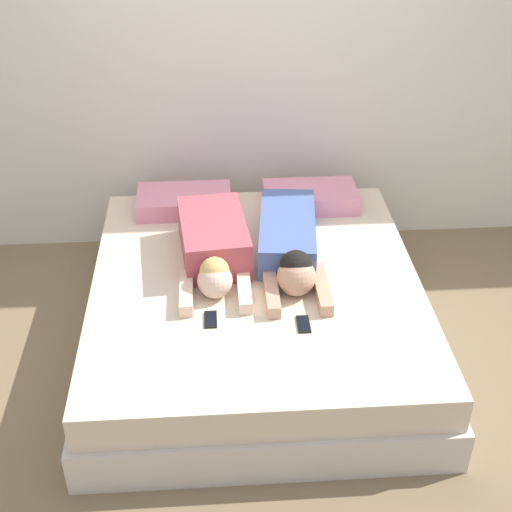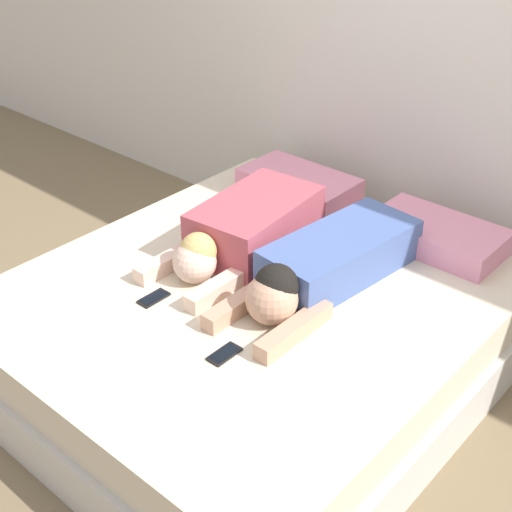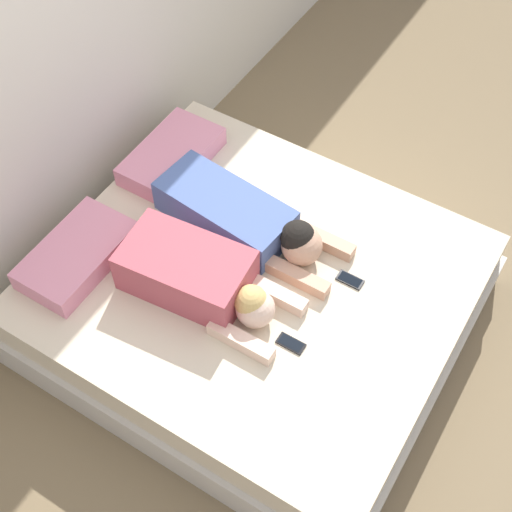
% 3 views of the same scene
% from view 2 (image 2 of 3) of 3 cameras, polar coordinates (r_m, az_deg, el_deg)
% --- Properties ---
extents(ground_plane, '(12.00, 12.00, 0.00)m').
position_cam_2_polar(ground_plane, '(3.26, 0.00, -8.84)').
color(ground_plane, '#7F6B4C').
extents(wall_back, '(12.00, 0.06, 2.60)m').
position_cam_2_polar(wall_back, '(3.55, 13.23, 17.52)').
color(wall_back, silver).
rests_on(wall_back, ground_plane).
extents(bed, '(1.85, 2.05, 0.44)m').
position_cam_2_polar(bed, '(3.13, 0.00, -5.83)').
color(bed, beige).
rests_on(bed, ground_plane).
extents(pillow_head_left, '(0.59, 0.34, 0.12)m').
position_cam_2_polar(pillow_head_left, '(3.73, 3.44, 5.75)').
color(pillow_head_left, pink).
rests_on(pillow_head_left, bed).
extents(pillow_head_right, '(0.59, 0.34, 0.12)m').
position_cam_2_polar(pillow_head_right, '(3.35, 14.30, 1.64)').
color(pillow_head_right, pink).
rests_on(pillow_head_right, bed).
extents(person_left, '(0.42, 0.89, 0.23)m').
position_cam_2_polar(person_left, '(3.18, -1.01, 2.01)').
color(person_left, '#B24C59').
rests_on(person_left, bed).
extents(person_right, '(0.39, 1.05, 0.24)m').
position_cam_2_polar(person_right, '(2.96, 5.24, -0.88)').
color(person_right, '#4C66A5').
rests_on(person_right, bed).
extents(cell_phone_left, '(0.06, 0.13, 0.01)m').
position_cam_2_polar(cell_phone_left, '(2.95, -8.19, -3.34)').
color(cell_phone_left, black).
rests_on(cell_phone_left, bed).
extents(cell_phone_right, '(0.06, 0.13, 0.01)m').
position_cam_2_polar(cell_phone_right, '(2.63, -2.54, -7.83)').
color(cell_phone_right, black).
rests_on(cell_phone_right, bed).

